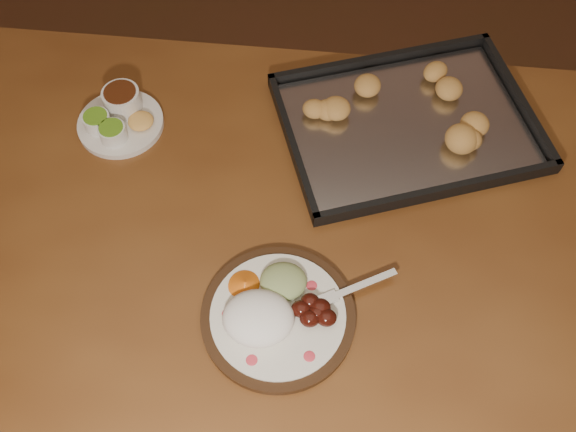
{
  "coord_description": "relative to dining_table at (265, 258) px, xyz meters",
  "views": [
    {
      "loc": [
        -0.08,
        -0.37,
        1.73
      ],
      "look_at": [
        -0.11,
        0.21,
        0.77
      ],
      "focal_mm": 40.0,
      "sensor_mm": 36.0,
      "label": 1
    }
  ],
  "objects": [
    {
      "name": "dinner_plate",
      "position": [
        0.03,
        -0.16,
        0.12
      ],
      "size": [
        0.32,
        0.25,
        0.06
      ],
      "rotation": [
        0.0,
        0.0,
        0.28
      ],
      "color": "black",
      "rests_on": "dining_table"
    },
    {
      "name": "baking_tray",
      "position": [
        0.26,
        0.25,
        0.11
      ],
      "size": [
        0.56,
        0.47,
        0.05
      ],
      "rotation": [
        0.0,
        0.0,
        0.3
      ],
      "color": "black",
      "rests_on": "dining_table"
    },
    {
      "name": "condiment_saucer",
      "position": [
        -0.3,
        0.23,
        0.12
      ],
      "size": [
        0.17,
        0.17,
        0.06
      ],
      "rotation": [
        0.0,
        0.0,
        -0.32
      ],
      "color": "silver",
      "rests_on": "dining_table"
    },
    {
      "name": "dining_table",
      "position": [
        0.0,
        0.0,
        0.0
      ],
      "size": [
        1.54,
        0.97,
        0.75
      ],
      "rotation": [
        0.0,
        0.0,
        -0.05
      ],
      "color": "brown",
      "rests_on": "ground"
    }
  ]
}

